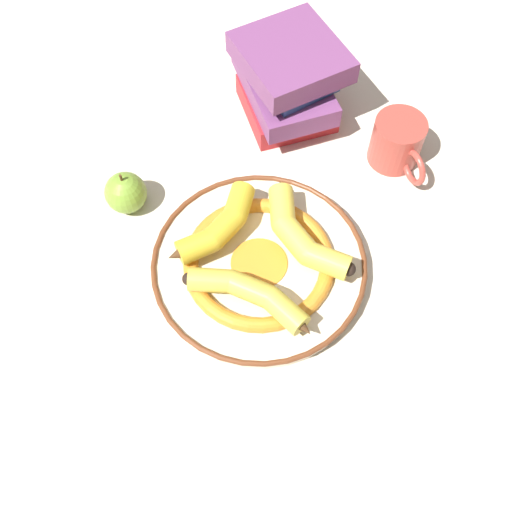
# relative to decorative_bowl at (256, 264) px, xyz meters

# --- Properties ---
(ground_plane) EXTENTS (2.80, 2.80, 0.00)m
(ground_plane) POSITION_rel_decorative_bowl_xyz_m (0.04, 0.00, -0.02)
(ground_plane) COLOR beige
(decorative_bowl) EXTENTS (0.33, 0.33, 0.04)m
(decorative_bowl) POSITION_rel_decorative_bowl_xyz_m (0.00, 0.00, 0.00)
(decorative_bowl) COLOR beige
(decorative_bowl) RESTS_ON ground_plane
(banana_a) EXTENTS (0.18, 0.10, 0.04)m
(banana_a) POSITION_rel_decorative_bowl_xyz_m (-0.02, -0.07, 0.04)
(banana_a) COLOR gold
(banana_a) RESTS_ON decorative_bowl
(banana_b) EXTENTS (0.14, 0.17, 0.04)m
(banana_b) POSITION_rel_decorative_bowl_xyz_m (-0.05, 0.05, 0.04)
(banana_b) COLOR yellow
(banana_b) RESTS_ON decorative_bowl
(banana_c) EXTENTS (0.07, 0.21, 0.04)m
(banana_c) POSITION_rel_decorative_bowl_xyz_m (0.07, 0.02, 0.04)
(banana_c) COLOR gold
(banana_c) RESTS_ON decorative_bowl
(book_stack) EXTENTS (0.24, 0.24, 0.14)m
(book_stack) POSITION_rel_decorative_bowl_xyz_m (-0.33, -0.06, 0.06)
(book_stack) COLOR #AD2328
(book_stack) RESTS_ON ground_plane
(coffee_mug) EXTENTS (0.11, 0.11, 0.09)m
(coffee_mug) POSITION_rel_decorative_bowl_xyz_m (-0.29, 0.15, 0.03)
(coffee_mug) COLOR #B24238
(coffee_mug) RESTS_ON ground_plane
(apple) EXTENTS (0.07, 0.07, 0.08)m
(apple) POSITION_rel_decorative_bowl_xyz_m (-0.04, -0.24, 0.02)
(apple) COLOR olive
(apple) RESTS_ON ground_plane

